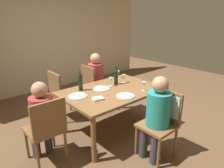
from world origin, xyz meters
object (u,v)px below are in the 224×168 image
object	(u,v)px
wine_glass_far	(118,73)
chair_left_end	(47,127)
person_woman_host	(97,77)
chair_far_left	(61,92)
wine_glass_near_right	(144,84)
wine_bottle_tall_green	(80,81)
person_man_bearded	(42,116)
wine_bottle_dark_red	(116,76)
chair_far_right	(93,84)
wine_glass_centre	(124,77)
wine_glass_near_left	(111,80)
person_man_guest	(157,113)
chair_near	(163,114)
dining_table	(112,94)
dinner_plate_guest_right	(102,89)
dinner_plate_host	(125,96)
dinner_plate_guest_left	(78,96)

from	to	relation	value
wine_glass_far	chair_left_end	bearing A→B (deg)	-163.77
person_woman_host	chair_far_left	bearing A→B (deg)	-90.00
wine_glass_far	wine_glass_near_right	bearing A→B (deg)	-101.38
chair_far_left	wine_bottle_tall_green	xyz separation A→B (m)	(0.05, -0.60, 0.34)
chair_left_end	person_man_bearded	xyz separation A→B (m)	(0.00, 0.11, 0.11)
person_man_bearded	wine_bottle_dark_red	bearing A→B (deg)	5.74
chair_far_right	person_woman_host	xyz separation A→B (m)	(0.11, -0.00, 0.13)
person_woman_host	wine_glass_centre	world-z (taller)	person_woman_host
wine_glass_near_left	wine_glass_far	size ratio (longest dim) A/B	1.00
wine_glass_centre	wine_glass_far	bearing A→B (deg)	68.46
chair_left_end	person_man_bearded	distance (m)	0.16
person_man_guest	chair_near	bearing A→B (deg)	-90.00
chair_left_end	wine_glass_near_right	size ratio (longest dim) A/B	6.17
chair_far_right	person_man_guest	distance (m)	1.87
wine_glass_near_right	person_woman_host	bearing A→B (deg)	88.56
dining_table	dinner_plate_guest_right	world-z (taller)	dinner_plate_guest_right
person_woman_host	person_man_guest	world-z (taller)	person_woman_host
wine_glass_centre	dinner_plate_host	xyz separation A→B (m)	(-0.44, -0.49, -0.10)
chair_far_right	chair_far_left	distance (m)	0.72
chair_near	wine_bottle_tall_green	world-z (taller)	wine_bottle_tall_green
chair_near	person_woman_host	distance (m)	1.86
wine_bottle_tall_green	dinner_plate_host	bearing A→B (deg)	-61.38
chair_near	dinner_plate_guest_left	distance (m)	1.26
dinner_plate_guest_right	chair_near	bearing A→B (deg)	-77.92
chair_far_left	wine_bottle_dark_red	distance (m)	1.07
chair_far_right	dinner_plate_host	size ratio (longest dim) A/B	3.34
wine_bottle_tall_green	dinner_plate_guest_left	size ratio (longest dim) A/B	1.19
person_man_bearded	dinner_plate_guest_right	xyz separation A→B (m)	(1.08, 0.12, 0.09)
chair_far_right	chair_far_left	world-z (taller)	same
person_man_guest	wine_glass_far	xyz separation A→B (m)	(0.53, 1.32, 0.16)
chair_left_end	wine_glass_near_right	distance (m)	1.59
chair_far_right	dinner_plate_guest_left	size ratio (longest dim) A/B	3.30
wine_bottle_dark_red	dinner_plate_guest_right	bearing A→B (deg)	-175.65
person_woman_host	wine_bottle_dark_red	size ratio (longest dim) A/B	3.53
dinner_plate_host	dinner_plate_guest_left	distance (m)	0.72
chair_far_left	wine_glass_near_left	world-z (taller)	chair_far_left
wine_glass_near_right	person_man_guest	bearing A→B (deg)	-124.39
dinner_plate_guest_left	dining_table	bearing A→B (deg)	-11.77
dining_table	person_woman_host	bearing A→B (deg)	67.26
chair_far_right	chair_near	world-z (taller)	same
person_woman_host	dinner_plate_guest_left	world-z (taller)	person_woman_host
chair_far_left	person_man_guest	size ratio (longest dim) A/B	0.80
dining_table	dinner_plate_host	xyz separation A→B (m)	(-0.03, -0.34, 0.09)
wine_bottle_dark_red	dinner_plate_host	size ratio (longest dim) A/B	1.19
wine_bottle_tall_green	wine_glass_far	distance (m)	0.91
chair_near	wine_bottle_dark_red	size ratio (longest dim) A/B	2.81
person_woman_host	person_man_bearded	xyz separation A→B (m)	(-1.57, -0.89, -0.02)
person_man_bearded	dinner_plate_guest_left	world-z (taller)	person_man_bearded
wine_glass_near_right	wine_glass_far	world-z (taller)	same
dining_table	person_man_guest	world-z (taller)	person_man_guest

